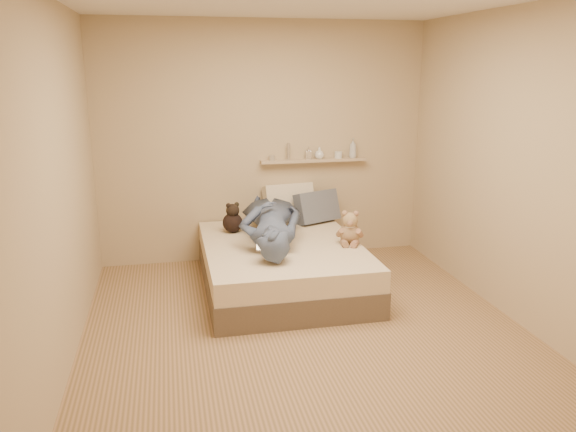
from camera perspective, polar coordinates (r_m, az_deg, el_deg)
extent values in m
plane|color=#A07753|center=(4.77, 1.67, -11.33)|extent=(3.80, 3.80, 0.00)
plane|color=tan|center=(6.19, -2.45, 7.41)|extent=(3.60, 0.00, 3.60)
plane|color=tan|center=(2.60, 11.89, -3.53)|extent=(3.60, 0.00, 3.60)
plane|color=tan|center=(4.30, -22.23, 2.95)|extent=(0.00, 3.80, 3.80)
plane|color=tan|center=(5.09, 21.96, 4.70)|extent=(0.00, 3.80, 3.80)
cube|color=brown|center=(5.55, -0.61, -6.01)|extent=(1.50, 1.90, 0.25)
cube|color=beige|center=(5.47, -0.62, -3.81)|extent=(1.48, 1.88, 0.20)
cube|color=silver|center=(4.84, -2.16, -3.14)|extent=(0.19, 0.11, 0.06)
cube|color=black|center=(4.83, -2.16, -2.98)|extent=(0.10, 0.06, 0.03)
sphere|color=#976F52|center=(5.45, 6.29, -1.76)|extent=(0.20, 0.20, 0.20)
sphere|color=tan|center=(5.39, 6.33, -0.42)|extent=(0.15, 0.15, 0.15)
sphere|color=#A07A58|center=(5.38, 5.79, 0.28)|extent=(0.06, 0.06, 0.06)
sphere|color=#966B52|center=(5.38, 6.92, 0.24)|extent=(0.06, 0.06, 0.06)
sphere|color=#8B664D|center=(5.33, 6.32, -0.75)|extent=(0.06, 0.06, 0.06)
cylinder|color=#8E684C|center=(5.42, 5.31, -1.68)|extent=(0.05, 0.13, 0.11)
cylinder|color=#9F7055|center=(5.42, 7.28, -1.74)|extent=(0.12, 0.14, 0.11)
cylinder|color=#8F694C|center=(5.39, 5.75, -2.74)|extent=(0.08, 0.14, 0.07)
cylinder|color=#A26F56|center=(5.39, 6.78, -2.77)|extent=(0.12, 0.15, 0.07)
cylinder|color=beige|center=(5.41, 6.32, -1.05)|extent=(0.13, 0.13, 0.02)
sphere|color=black|center=(5.81, -5.65, -0.67)|extent=(0.21, 0.21, 0.21)
sphere|color=black|center=(5.77, -5.64, 0.57)|extent=(0.14, 0.14, 0.14)
sphere|color=black|center=(5.74, -6.08, 1.07)|extent=(0.05, 0.05, 0.05)
sphere|color=black|center=(5.77, -5.24, 1.17)|extent=(0.05, 0.05, 0.05)
cube|color=beige|center=(6.22, 0.12, 1.37)|extent=(0.58, 0.36, 0.43)
cube|color=slate|center=(6.16, 2.97, 0.93)|extent=(0.55, 0.41, 0.37)
imported|color=#424B68|center=(5.54, -1.77, -0.34)|extent=(0.88, 1.76, 0.40)
cube|color=tan|center=(6.28, 2.64, 5.67)|extent=(1.20, 0.12, 0.03)
cylinder|color=#ABA393|center=(6.17, -1.64, 5.92)|extent=(0.07, 0.07, 0.06)
cylinder|color=silver|center=(6.19, 0.04, 6.57)|extent=(0.04, 0.04, 0.19)
imported|color=silver|center=(6.25, 2.09, 6.43)|extent=(0.07, 0.07, 0.14)
imported|color=white|center=(6.28, 3.21, 6.41)|extent=(0.12, 0.12, 0.13)
cylinder|color=silver|center=(6.34, 5.14, 6.21)|extent=(0.09, 0.09, 0.08)
imported|color=#B9BEC2|center=(6.39, 6.61, 6.86)|extent=(0.11, 0.11, 0.22)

